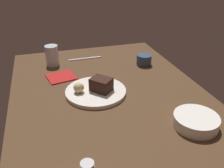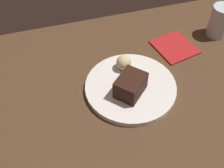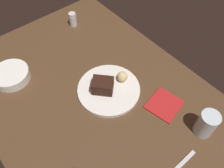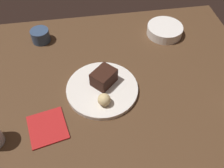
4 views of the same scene
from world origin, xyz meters
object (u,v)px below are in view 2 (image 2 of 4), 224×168
at_px(folded_napkin, 174,47).
at_px(dessert_plate, 131,87).
at_px(chocolate_cake_slice, 131,85).
at_px(water_glass, 220,21).
at_px(bread_roll, 124,63).

bearing_deg(folded_napkin, dessert_plate, -147.01).
xyz_separation_m(dessert_plate, folded_napkin, (0.20, 0.13, -0.01)).
bearing_deg(chocolate_cake_slice, water_glass, 25.20).
xyz_separation_m(chocolate_cake_slice, bread_roll, (0.01, 0.10, -0.01)).
bearing_deg(bread_roll, dessert_plate, -91.35).
bearing_deg(water_glass, folded_napkin, -171.50).
relative_size(bread_roll, water_glass, 0.41).
relative_size(water_glass, folded_napkin, 0.85).
bearing_deg(folded_napkin, chocolate_cake_slice, -143.95).
bearing_deg(chocolate_cake_slice, folded_napkin, 36.05).
bearing_deg(water_glass, dessert_plate, -157.18).
relative_size(chocolate_cake_slice, water_glass, 0.78).
distance_m(bread_roll, water_glass, 0.37).
xyz_separation_m(bread_roll, folded_napkin, (0.20, 0.06, -0.04)).
bearing_deg(folded_napkin, bread_roll, -164.05).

